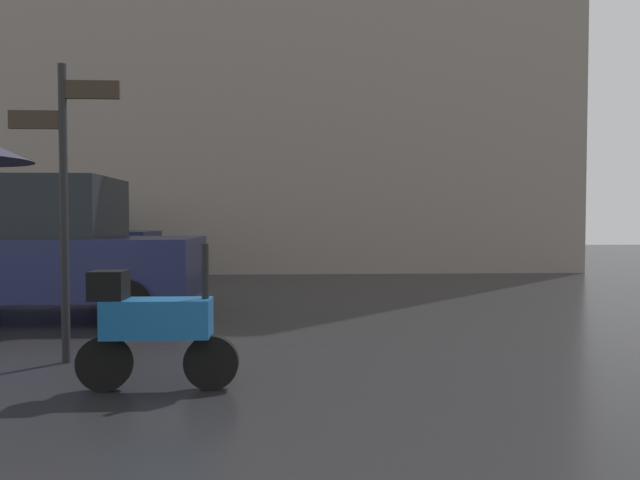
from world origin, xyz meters
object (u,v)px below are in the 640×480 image
(parked_car_right, at_px, (38,248))
(street_signpost, at_px, (64,183))
(parked_scooter, at_px, (152,325))
(parked_car_left, at_px, (47,241))

(parked_car_right, distance_m, street_signpost, 3.13)
(parked_scooter, xyz_separation_m, parked_car_left, (-4.17, 8.01, 0.41))
(parked_car_right, xyz_separation_m, street_signpost, (1.41, -2.68, 0.78))
(parked_scooter, distance_m, street_signpost, 1.93)
(parked_car_left, height_order, street_signpost, street_signpost)
(parked_car_left, bearing_deg, street_signpost, -50.72)
(parked_car_left, bearing_deg, parked_car_right, -53.37)
(parked_car_right, bearing_deg, street_signpost, -46.53)
(parked_scooter, xyz_separation_m, street_signpost, (-1.09, 1.00, 1.25))
(parked_car_right, bearing_deg, parked_car_left, 126.74)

